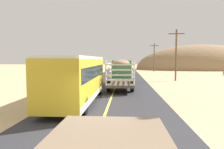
# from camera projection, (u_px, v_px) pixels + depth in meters

# --- Properties ---
(ground_plane) EXTENTS (240.00, 240.00, 0.00)m
(ground_plane) POSITION_uv_depth(u_px,v_px,m) (95.00, 141.00, 7.70)
(ground_plane) COLOR tan
(road_surface) EXTENTS (8.00, 120.00, 0.02)m
(road_surface) POSITION_uv_depth(u_px,v_px,m) (95.00, 141.00, 7.70)
(road_surface) COLOR #2D2D33
(road_surface) RESTS_ON ground
(road_centre_line) EXTENTS (0.16, 117.60, 0.00)m
(road_centre_line) POSITION_uv_depth(u_px,v_px,m) (95.00, 141.00, 7.70)
(road_centre_line) COLOR #D8CC4C
(road_centre_line) RESTS_ON road_surface
(livestock_truck) EXTENTS (2.53, 9.70, 3.02)m
(livestock_truck) POSITION_uv_depth(u_px,v_px,m) (121.00, 70.00, 23.85)
(livestock_truck) COLOR #3F7F4C
(livestock_truck) RESTS_ON road_surface
(bus) EXTENTS (2.54, 10.00, 3.21)m
(bus) POSITION_uv_depth(u_px,v_px,m) (78.00, 78.00, 14.53)
(bus) COLOR gold
(bus) RESTS_ON road_surface
(car_far) EXTENTS (1.90, 4.62, 1.93)m
(car_far) POSITION_uv_depth(u_px,v_px,m) (127.00, 69.00, 45.08)
(car_far) COLOR black
(car_far) RESTS_ON road_surface
(power_pole_mid) EXTENTS (2.20, 0.24, 7.29)m
(power_pole_mid) POSITION_uv_depth(u_px,v_px,m) (176.00, 53.00, 29.59)
(power_pole_mid) COLOR brown
(power_pole_mid) RESTS_ON ground
(power_pole_far) EXTENTS (2.20, 0.24, 7.13)m
(power_pole_far) POSITION_uv_depth(u_px,v_px,m) (154.00, 56.00, 52.10)
(power_pole_far) COLOR brown
(power_pole_far) RESTS_ON ground
(boulder_mid_field) EXTENTS (1.36, 1.14, 0.71)m
(boulder_mid_field) POSITION_uv_depth(u_px,v_px,m) (63.00, 75.00, 35.31)
(boulder_mid_field) COLOR #84705B
(boulder_mid_field) RESTS_ON ground
(distant_hill) EXTENTS (39.57, 21.35, 15.29)m
(distant_hill) POSITION_uv_depth(u_px,v_px,m) (201.00, 69.00, 64.14)
(distant_hill) COLOR #957553
(distant_hill) RESTS_ON ground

